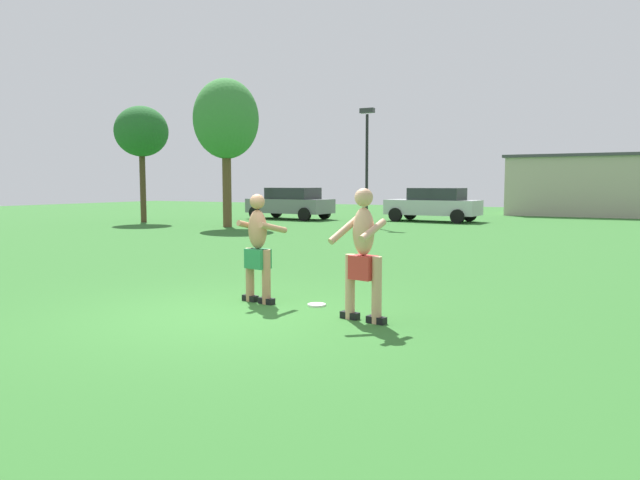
{
  "coord_description": "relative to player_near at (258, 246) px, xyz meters",
  "views": [
    {
      "loc": [
        4.94,
        -6.44,
        1.79
      ],
      "look_at": [
        0.81,
        1.11,
        0.97
      ],
      "focal_mm": 33.53,
      "sensor_mm": 36.0,
      "label": 1
    }
  ],
  "objects": [
    {
      "name": "frisbee",
      "position": [
        0.89,
        0.21,
        -0.84
      ],
      "size": [
        0.27,
        0.27,
        0.03
      ],
      "primitive_type": "cylinder",
      "color": "white",
      "rests_on": "ground_plane"
    },
    {
      "name": "tree_left_field",
      "position": [
        -15.32,
        12.94,
        3.27
      ],
      "size": [
        2.42,
        2.42,
        5.31
      ],
      "color": "#4C3823",
      "rests_on": "ground_plane"
    },
    {
      "name": "player_near",
      "position": [
        0.0,
        0.0,
        0.0
      ],
      "size": [
        0.63,
        0.66,
        1.63
      ],
      "color": "black",
      "rests_on": "ground_plane"
    },
    {
      "name": "lamp_post",
      "position": [
        -5.19,
        15.49,
        2.2
      ],
      "size": [
        0.6,
        0.24,
        4.88
      ],
      "color": "black",
      "rests_on": "ground_plane"
    },
    {
      "name": "car_silver_near_post",
      "position": [
        -3.72,
        19.94,
        -0.03
      ],
      "size": [
        4.37,
        2.17,
        1.58
      ],
      "color": "silver",
      "rests_on": "ground_plane"
    },
    {
      "name": "outbuilding_behind_lot",
      "position": [
        2.09,
        30.04,
        0.84
      ],
      "size": [
        8.37,
        6.36,
        3.38
      ],
      "color": "#B2A893",
      "rests_on": "ground_plane"
    },
    {
      "name": "ground_plane",
      "position": [
        0.13,
        -0.91,
        -0.85
      ],
      "size": [
        80.0,
        80.0,
        0.0
      ],
      "primitive_type": "plane",
      "color": "#2D6628"
    },
    {
      "name": "player_in_red",
      "position": [
        1.89,
        -0.37,
        0.06
      ],
      "size": [
        0.72,
        0.65,
        1.73
      ],
      "color": "black",
      "rests_on": "ground_plane"
    },
    {
      "name": "car_gray_far_end",
      "position": [
        -10.62,
        18.27,
        -0.03
      ],
      "size": [
        4.41,
        2.26,
        1.58
      ],
      "color": "slate",
      "rests_on": "ground_plane"
    },
    {
      "name": "tree_right_field",
      "position": [
        -10.09,
        12.42,
        3.51
      ],
      "size": [
        2.67,
        2.67,
        6.03
      ],
      "color": "brown",
      "rests_on": "ground_plane"
    }
  ]
}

